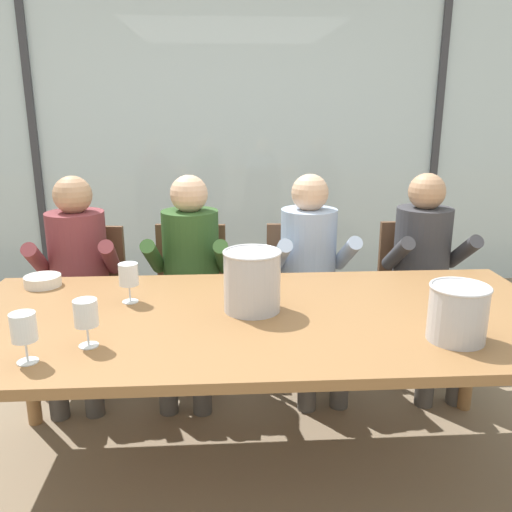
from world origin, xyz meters
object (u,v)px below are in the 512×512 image
(chair_right_of_center, at_px, (416,284))
(tasting_bowl, at_px, (43,281))
(person_olive_shirt, at_px, (190,269))
(dining_table, at_px, (261,329))
(chair_left_of_center, at_px, (190,289))
(person_maroon_top, at_px, (77,271))
(wine_glass_by_left_taster, at_px, (86,315))
(ice_bucket_secondary, at_px, (252,280))
(wine_glass_center_pour, at_px, (129,276))
(chair_near_curtain, at_px, (86,291))
(person_pale_blue_shirt, at_px, (311,267))
(person_charcoal_jacket, at_px, (426,265))
(wine_glass_near_bucket, at_px, (24,329))
(chair_center, at_px, (301,288))
(ice_bucket_primary, at_px, (458,312))

(chair_right_of_center, height_order, tasting_bowl, chair_right_of_center)
(person_olive_shirt, bearing_deg, dining_table, -63.23)
(chair_left_of_center, distance_m, person_maroon_top, 0.65)
(wine_glass_by_left_taster, bearing_deg, chair_right_of_center, 36.99)
(ice_bucket_secondary, distance_m, wine_glass_center_pour, 0.54)
(chair_near_curtain, relative_size, chair_left_of_center, 1.00)
(dining_table, distance_m, tasting_bowl, 1.10)
(person_pale_blue_shirt, height_order, ice_bucket_secondary, person_pale_blue_shirt)
(dining_table, height_order, person_charcoal_jacket, person_charcoal_jacket)
(tasting_bowl, relative_size, wine_glass_near_bucket, 0.97)
(chair_center, bearing_deg, wine_glass_center_pour, -133.61)
(chair_center, distance_m, person_olive_shirt, 0.69)
(person_olive_shirt, relative_size, wine_glass_center_pour, 7.00)
(dining_table, distance_m, person_maroon_top, 1.27)
(dining_table, distance_m, chair_center, 1.02)
(person_pale_blue_shirt, relative_size, wine_glass_near_bucket, 7.00)
(ice_bucket_secondary, bearing_deg, person_olive_shirt, 111.80)
(dining_table, height_order, wine_glass_by_left_taster, wine_glass_by_left_taster)
(dining_table, bearing_deg, person_olive_shirt, 112.58)
(dining_table, distance_m, ice_bucket_secondary, 0.20)
(chair_right_of_center, bearing_deg, person_pale_blue_shirt, -166.50)
(wine_glass_center_pour, bearing_deg, chair_right_of_center, 27.08)
(chair_right_of_center, bearing_deg, chair_near_curtain, -179.82)
(chair_near_curtain, bearing_deg, chair_left_of_center, 7.22)
(chair_left_of_center, xyz_separation_m, ice_bucket_primary, (1.05, -1.28, 0.34))
(chair_near_curtain, bearing_deg, person_maroon_top, -82.53)
(ice_bucket_secondary, bearing_deg, chair_near_curtain, 134.98)
(dining_table, bearing_deg, wine_glass_near_bucket, -155.21)
(chair_center, xyz_separation_m, person_pale_blue_shirt, (0.03, -0.13, 0.17))
(person_maroon_top, relative_size, ice_bucket_primary, 5.64)
(person_olive_shirt, relative_size, tasting_bowl, 7.19)
(ice_bucket_primary, xyz_separation_m, tasting_bowl, (-1.70, 0.71, -0.08))
(chair_near_curtain, xyz_separation_m, person_pale_blue_shirt, (1.31, -0.16, 0.17))
(person_charcoal_jacket, relative_size, tasting_bowl, 7.19)
(person_charcoal_jacket, bearing_deg, wine_glass_near_bucket, -148.64)
(person_charcoal_jacket, height_order, ice_bucket_primary, person_charcoal_jacket)
(tasting_bowl, bearing_deg, ice_bucket_primary, -22.55)
(chair_near_curtain, height_order, ice_bucket_secondary, ice_bucket_secondary)
(ice_bucket_secondary, bearing_deg, person_charcoal_jacket, 36.51)
(person_olive_shirt, relative_size, person_charcoal_jacket, 1.00)
(dining_table, relative_size, person_charcoal_jacket, 2.03)
(person_maroon_top, height_order, person_pale_blue_shirt, same)
(person_maroon_top, relative_size, wine_glass_near_bucket, 7.00)
(person_maroon_top, height_order, person_olive_shirt, same)
(person_pale_blue_shirt, distance_m, tasting_bowl, 1.41)
(chair_left_of_center, bearing_deg, ice_bucket_primary, -45.78)
(chair_left_of_center, bearing_deg, person_maroon_top, -159.98)
(chair_near_curtain, relative_size, wine_glass_center_pour, 5.17)
(chair_near_curtain, distance_m, person_olive_shirt, 0.66)
(person_maroon_top, bearing_deg, person_olive_shirt, -4.85)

